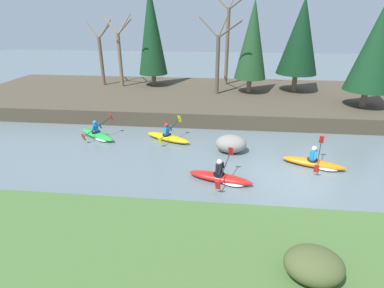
{
  "coord_description": "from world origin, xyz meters",
  "views": [
    {
      "loc": [
        -3.04,
        -11.47,
        6.42
      ],
      "look_at": [
        -4.45,
        1.89,
        0.55
      ],
      "focal_mm": 28.0,
      "sensor_mm": 36.0,
      "label": 1
    }
  ],
  "objects_px": {
    "kayaker_middle": "(223,178)",
    "kayaker_trailing": "(168,137)",
    "kayaker_far_back": "(98,135)",
    "kayaker_lead": "(316,163)",
    "boulder_midstream": "(231,144)"
  },
  "relations": [
    {
      "from": "kayaker_lead",
      "to": "kayaker_middle",
      "type": "height_order",
      "value": "same"
    },
    {
      "from": "kayaker_lead",
      "to": "kayaker_far_back",
      "type": "distance_m",
      "value": 11.41
    },
    {
      "from": "kayaker_trailing",
      "to": "boulder_midstream",
      "type": "height_order",
      "value": "kayaker_trailing"
    },
    {
      "from": "kayaker_middle",
      "to": "boulder_midstream",
      "type": "relative_size",
      "value": 1.8
    },
    {
      "from": "kayaker_middle",
      "to": "kayaker_far_back",
      "type": "height_order",
      "value": "same"
    },
    {
      "from": "kayaker_trailing",
      "to": "boulder_midstream",
      "type": "relative_size",
      "value": 1.75
    },
    {
      "from": "kayaker_trailing",
      "to": "kayaker_far_back",
      "type": "bearing_deg",
      "value": -154.58
    },
    {
      "from": "kayaker_trailing",
      "to": "boulder_midstream",
      "type": "distance_m",
      "value": 3.58
    },
    {
      "from": "kayaker_far_back",
      "to": "boulder_midstream",
      "type": "height_order",
      "value": "kayaker_far_back"
    },
    {
      "from": "kayaker_middle",
      "to": "boulder_midstream",
      "type": "height_order",
      "value": "kayaker_middle"
    },
    {
      "from": "kayaker_middle",
      "to": "kayaker_far_back",
      "type": "xyz_separation_m",
      "value": [
        -6.98,
        4.04,
        0.0
      ]
    },
    {
      "from": "kayaker_trailing",
      "to": "kayaker_lead",
      "type": "bearing_deg",
      "value": 6.67
    },
    {
      "from": "kayaker_middle",
      "to": "kayaker_trailing",
      "type": "height_order",
      "value": "same"
    },
    {
      "from": "kayaker_far_back",
      "to": "kayaker_middle",
      "type": "bearing_deg",
      "value": 1.95
    },
    {
      "from": "boulder_midstream",
      "to": "kayaker_lead",
      "type": "bearing_deg",
      "value": -18.02
    }
  ]
}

